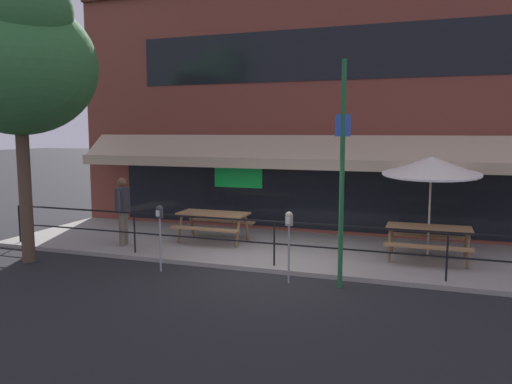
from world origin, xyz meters
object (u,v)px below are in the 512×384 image
at_px(street_sign_pole, 342,173).
at_px(street_tree_curbside, 19,57).
at_px(picnic_table_left, 213,219).
at_px(picnic_table_centre, 428,234).
at_px(parking_meter_far, 289,226).
at_px(patio_umbrella_centre, 431,166).
at_px(pedestrian_walking, 123,208).
at_px(parking_meter_near, 160,218).

height_order(street_sign_pole, street_tree_curbside, street_tree_curbside).
bearing_deg(picnic_table_left, picnic_table_centre, -2.27).
height_order(picnic_table_left, parking_meter_far, parking_meter_far).
distance_m(patio_umbrella_centre, parking_meter_far, 3.82).
bearing_deg(street_tree_curbside, picnic_table_centre, 17.97).
bearing_deg(street_sign_pole, pedestrian_walking, 166.80).
bearing_deg(street_tree_curbside, parking_meter_far, 4.49).
distance_m(picnic_table_centre, parking_meter_near, 5.87).
relative_size(patio_umbrella_centre, parking_meter_near, 1.67).
xyz_separation_m(parking_meter_far, street_sign_pole, (1.00, 0.05, 1.04)).
height_order(picnic_table_centre, parking_meter_near, parking_meter_near).
xyz_separation_m(patio_umbrella_centre, street_tree_curbside, (-8.48, -3.11, 2.36)).
bearing_deg(street_sign_pole, picnic_table_left, 146.61).
distance_m(pedestrian_walking, parking_meter_far, 4.89).
distance_m(picnic_table_centre, street_tree_curbside, 9.71).
distance_m(parking_meter_near, street_sign_pole, 3.93).
relative_size(picnic_table_centre, pedestrian_walking, 1.05).
bearing_deg(parking_meter_far, patio_umbrella_centre, 45.93).
bearing_deg(parking_meter_near, patio_umbrella_centre, 27.09).
xyz_separation_m(patio_umbrella_centre, parking_meter_far, (-2.56, -2.64, -1.03)).
xyz_separation_m(picnic_table_centre, parking_meter_near, (-5.35, -2.38, 0.44)).
bearing_deg(parking_meter_far, picnic_table_centre, 41.78).
bearing_deg(picnic_table_left, patio_umbrella_centre, 1.60).
bearing_deg(pedestrian_walking, street_tree_curbside, -123.62).
height_order(picnic_table_left, street_sign_pole, street_sign_pole).
relative_size(picnic_table_centre, parking_meter_far, 1.27).
distance_m(patio_umbrella_centre, street_tree_curbside, 9.34).
xyz_separation_m(street_sign_pole, street_tree_curbside, (-6.92, -0.52, 2.35)).
bearing_deg(picnic_table_left, street_sign_pole, -33.39).
height_order(patio_umbrella_centre, parking_meter_near, patio_umbrella_centre).
relative_size(picnic_table_left, pedestrian_walking, 1.05).
height_order(picnic_table_left, patio_umbrella_centre, patio_umbrella_centre).
xyz_separation_m(picnic_table_left, street_sign_pole, (3.71, -2.45, 1.48)).
height_order(picnic_table_left, picnic_table_centre, same).
xyz_separation_m(patio_umbrella_centre, parking_meter_near, (-5.35, -2.74, -1.03)).
distance_m(patio_umbrella_centre, parking_meter_near, 6.09).
relative_size(street_sign_pole, street_tree_curbside, 0.67).
distance_m(picnic_table_centre, street_sign_pole, 3.10).
bearing_deg(parking_meter_far, street_tree_curbside, -175.51).
xyz_separation_m(picnic_table_centre, parking_meter_far, (-2.56, -2.29, 0.44)).
bearing_deg(street_tree_curbside, picnic_table_left, 42.70).
height_order(picnic_table_centre, patio_umbrella_centre, patio_umbrella_centre).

